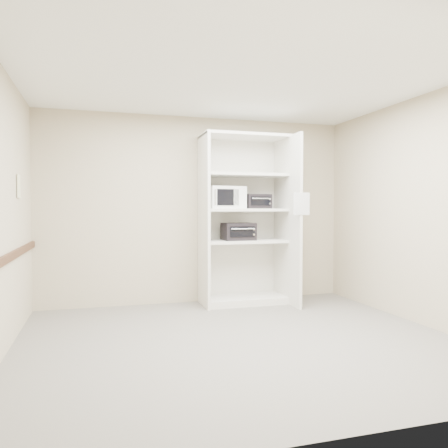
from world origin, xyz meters
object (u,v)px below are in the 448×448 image
object	(u,v)px
microwave	(224,198)
toaster_oven_upper	(257,201)
toaster_oven_lower	(238,232)
shelving_unit	(247,225)

from	to	relation	value
microwave	toaster_oven_upper	distance (m)	0.49
microwave	toaster_oven_lower	distance (m)	0.52
toaster_oven_upper	toaster_oven_lower	world-z (taller)	toaster_oven_upper
shelving_unit	toaster_oven_lower	distance (m)	0.18
toaster_oven_lower	microwave	bearing A→B (deg)	155.53
toaster_oven_lower	toaster_oven_upper	bearing A→B (deg)	8.64
shelving_unit	toaster_oven_lower	world-z (taller)	shelving_unit
toaster_oven_upper	toaster_oven_lower	bearing A→B (deg)	-171.65
shelving_unit	microwave	bearing A→B (deg)	174.46
shelving_unit	microwave	size ratio (longest dim) A/B	4.64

